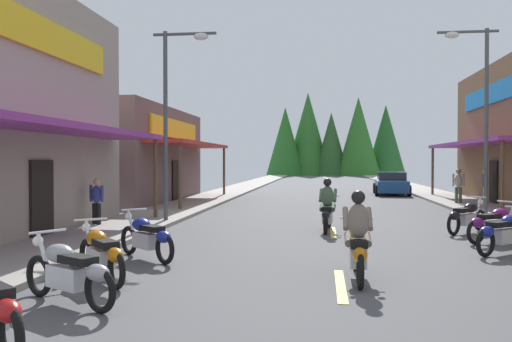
# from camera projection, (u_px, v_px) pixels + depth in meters

# --- Properties ---
(ground) EXTENTS (10.14, 93.15, 0.10)m
(ground) POSITION_uv_depth(u_px,v_px,m) (328.00, 197.00, 31.73)
(ground) COLOR #4C4C4F
(sidewalk_left) EXTENTS (2.59, 93.15, 0.12)m
(sidewalk_left) POSITION_uv_depth(u_px,v_px,m) (222.00, 194.00, 32.52)
(sidewalk_left) COLOR gray
(sidewalk_left) RESTS_ON ground
(sidewalk_right) EXTENTS (2.59, 93.15, 0.12)m
(sidewalk_right) POSITION_uv_depth(u_px,v_px,m) (439.00, 196.00, 30.94)
(sidewalk_right) COLOR gray
(sidewalk_right) RESTS_ON ground
(centerline_dashes) EXTENTS (0.16, 66.62, 0.01)m
(centerline_dashes) POSITION_uv_depth(u_px,v_px,m) (327.00, 193.00, 34.54)
(centerline_dashes) COLOR #E0C64C
(centerline_dashes) RESTS_ON ground
(storefront_left_far) EXTENTS (10.31, 11.30, 4.70)m
(storefront_left_far) POSITION_uv_depth(u_px,v_px,m) (94.00, 155.00, 27.27)
(storefront_left_far) COLOR brown
(storefront_left_far) RESTS_ON ground
(streetlamp_left) EXTENTS (2.11, 0.30, 6.35)m
(streetlamp_left) POSITION_uv_depth(u_px,v_px,m) (175.00, 99.00, 17.63)
(streetlamp_left) COLOR #474C51
(streetlamp_left) RESTS_ON ground
(streetlamp_right) EXTENTS (2.11, 0.30, 6.78)m
(streetlamp_right) POSITION_uv_depth(u_px,v_px,m) (478.00, 97.00, 19.02)
(streetlamp_right) COLOR #474C51
(streetlamp_right) RESTS_ON ground
(motorcycle_parked_right_4) EXTENTS (1.67, 1.49, 1.04)m
(motorcycle_parked_right_4) POSITION_uv_depth(u_px,v_px,m) (504.00, 232.00, 11.91)
(motorcycle_parked_right_4) COLOR black
(motorcycle_parked_right_4) RESTS_ON ground
(motorcycle_parked_right_5) EXTENTS (1.76, 1.37, 1.04)m
(motorcycle_parked_right_5) POSITION_uv_depth(u_px,v_px,m) (494.00, 223.00, 13.58)
(motorcycle_parked_right_5) COLOR black
(motorcycle_parked_right_5) RESTS_ON ground
(motorcycle_parked_right_6) EXTENTS (1.51, 1.65, 1.04)m
(motorcycle_parked_right_6) POSITION_uv_depth(u_px,v_px,m) (467.00, 216.00, 15.32)
(motorcycle_parked_right_6) COLOR black
(motorcycle_parked_right_6) RESTS_ON ground
(motorcycle_parked_left_1) EXTENTS (1.90, 1.16, 1.04)m
(motorcycle_parked_left_1) POSITION_uv_depth(u_px,v_px,m) (69.00, 271.00, 7.69)
(motorcycle_parked_left_1) COLOR black
(motorcycle_parked_left_1) RESTS_ON ground
(motorcycle_parked_left_2) EXTENTS (1.52, 1.65, 1.04)m
(motorcycle_parked_left_2) POSITION_uv_depth(u_px,v_px,m) (101.00, 253.00, 9.21)
(motorcycle_parked_left_2) COLOR black
(motorcycle_parked_left_2) RESTS_ON ground
(motorcycle_parked_left_3) EXTENTS (1.66, 1.50, 1.04)m
(motorcycle_parked_left_3) POSITION_uv_depth(u_px,v_px,m) (147.00, 236.00, 11.23)
(motorcycle_parked_left_3) COLOR black
(motorcycle_parked_left_3) RESTS_ON ground
(rider_cruising_lead) EXTENTS (0.60, 2.14, 1.57)m
(rider_cruising_lead) POSITION_uv_depth(u_px,v_px,m) (358.00, 242.00, 9.32)
(rider_cruising_lead) COLOR black
(rider_cruising_lead) RESTS_ON ground
(rider_cruising_trailing) EXTENTS (0.61, 2.14, 1.57)m
(rider_cruising_trailing) POSITION_uv_depth(u_px,v_px,m) (327.00, 209.00, 15.74)
(rider_cruising_trailing) COLOR black
(rider_cruising_trailing) RESTS_ON ground
(pedestrian_browsing) EXTENTS (0.57, 0.30, 1.71)m
(pedestrian_browsing) POSITION_uv_depth(u_px,v_px,m) (458.00, 184.00, 24.82)
(pedestrian_browsing) COLOR #3F593F
(pedestrian_browsing) RESTS_ON ground
(pedestrian_waiting) EXTENTS (0.53, 0.38, 1.54)m
(pedestrian_waiting) POSITION_uv_depth(u_px,v_px,m) (97.00, 200.00, 16.49)
(pedestrian_waiting) COLOR black
(pedestrian_waiting) RESTS_ON ground
(pedestrian_strolling) EXTENTS (0.42, 0.49, 1.70)m
(pedestrian_strolling) POSITION_uv_depth(u_px,v_px,m) (485.00, 184.00, 24.78)
(pedestrian_strolling) COLOR #B2A599
(pedestrian_strolling) RESTS_ON ground
(parked_car_curbside) EXTENTS (2.25, 4.39, 1.40)m
(parked_car_curbside) POSITION_uv_depth(u_px,v_px,m) (391.00, 184.00, 32.74)
(parked_car_curbside) COLOR #1E4C8C
(parked_car_curbside) RESTS_ON ground
(treeline_backdrop) EXTENTS (20.09, 8.34, 12.13)m
(treeline_backdrop) POSITION_uv_depth(u_px,v_px,m) (333.00, 138.00, 77.39)
(treeline_backdrop) COLOR #215823
(treeline_backdrop) RESTS_ON ground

